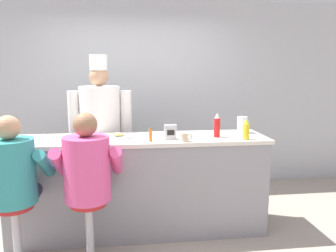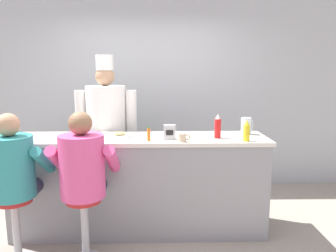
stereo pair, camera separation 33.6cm
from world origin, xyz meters
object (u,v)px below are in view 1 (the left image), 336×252
hot_sauce_bottle_orange (151,135)px  water_pitcher_clear (242,125)px  ketchup_bottle_red (217,126)px  diner_seated_teal (13,175)px  cook_in_whites_near (101,128)px  breakfast_plate (119,136)px  mustard_bottle_yellow (246,130)px  coffee_mug_tan (184,137)px  diner_seated_pink (88,172)px  napkin_dispenser_chrome (170,132)px  cereal_bowl (93,136)px

hot_sauce_bottle_orange → water_pitcher_clear: (1.04, 0.33, 0.02)m
ketchup_bottle_red → hot_sauce_bottle_orange: 0.71m
diner_seated_teal → cook_in_whites_near: size_ratio=0.72×
hot_sauce_bottle_orange → breakfast_plate: bearing=144.9°
mustard_bottle_yellow → coffee_mug_tan: bearing=-178.4°
mustard_bottle_yellow → diner_seated_pink: diner_seated_pink is taller
hot_sauce_bottle_orange → mustard_bottle_yellow: bearing=-1.4°
napkin_dispenser_chrome → diner_seated_pink: diner_seated_pink is taller
mustard_bottle_yellow → diner_seated_teal: (-2.14, -0.32, -0.28)m
water_pitcher_clear → cereal_bowl: size_ratio=1.19×
mustard_bottle_yellow → hot_sauce_bottle_orange: (-0.96, 0.02, -0.03)m
breakfast_plate → napkin_dispenser_chrome: 0.54m
ketchup_bottle_red → diner_seated_pink: size_ratio=0.18×
diner_seated_pink → water_pitcher_clear: bearing=22.6°
breakfast_plate → coffee_mug_tan: coffee_mug_tan is taller
ketchup_bottle_red → coffee_mug_tan: size_ratio=2.08×
diner_seated_teal → cook_in_whites_near: bearing=60.0°
breakfast_plate → diner_seated_teal: 1.05m
mustard_bottle_yellow → cook_in_whites_near: cook_in_whites_near is taller
mustard_bottle_yellow → hot_sauce_bottle_orange: bearing=178.6°
hot_sauce_bottle_orange → diner_seated_pink: size_ratio=0.10×
coffee_mug_tan → napkin_dispenser_chrome: (-0.12, 0.12, 0.03)m
mustard_bottle_yellow → cereal_bowl: mustard_bottle_yellow is taller
water_pitcher_clear → cereal_bowl: 1.63m
breakfast_plate → hot_sauce_bottle_orange: bearing=-35.1°
water_pitcher_clear → breakfast_plate: water_pitcher_clear is taller
breakfast_plate → cook_in_whites_near: bearing=112.1°
breakfast_plate → diner_seated_pink: size_ratio=0.20×
napkin_dispenser_chrome → diner_seated_pink: (-0.78, -0.42, -0.25)m
ketchup_bottle_red → napkin_dispenser_chrome: 0.50m
mustard_bottle_yellow → diner_seated_pink: (-1.53, -0.32, -0.28)m
mustard_bottle_yellow → water_pitcher_clear: bearing=76.1°
cook_in_whites_near → napkin_dispenser_chrome: bearing=-42.8°
mustard_bottle_yellow → napkin_dispenser_chrome: bearing=172.0°
water_pitcher_clear → diner_seated_teal: size_ratio=0.13×
napkin_dispenser_chrome → coffee_mug_tan: bearing=-45.2°
hot_sauce_bottle_orange → diner_seated_pink: 0.71m
breakfast_plate → napkin_dispenser_chrome: (0.52, -0.14, 0.06)m
ketchup_bottle_red → napkin_dispenser_chrome: bearing=-174.4°
breakfast_plate → cook_in_whites_near: cook_in_whites_near is taller
diner_seated_teal → diner_seated_pink: size_ratio=0.99×
hot_sauce_bottle_orange → cereal_bowl: hot_sauce_bottle_orange is taller
mustard_bottle_yellow → cook_in_whites_near: 1.70m
coffee_mug_tan → napkin_dispenser_chrome: napkin_dispenser_chrome is taller
napkin_dispenser_chrome → cook_in_whites_near: size_ratio=0.08×
water_pitcher_clear → breakfast_plate: bearing=-175.4°
hot_sauce_bottle_orange → water_pitcher_clear: size_ratio=0.77×
ketchup_bottle_red → napkin_dispenser_chrome: size_ratio=1.71×
diner_seated_teal → coffee_mug_tan: bearing=11.3°
breakfast_plate → coffee_mug_tan: bearing=-22.1°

